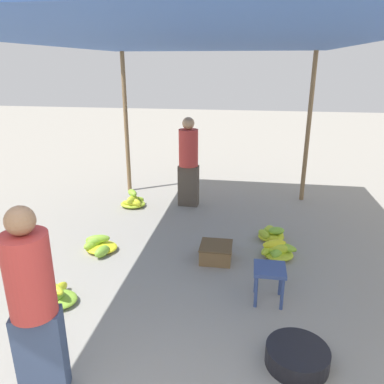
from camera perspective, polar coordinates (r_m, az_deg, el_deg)
canopy_post_back_left at (r=7.49m, az=-10.00°, el=10.04°), size 0.08×0.08×2.69m
canopy_post_back_right at (r=7.16m, az=17.29°, el=9.07°), size 0.08×0.08×2.69m
canopy_tarp at (r=4.34m, az=-0.28°, el=22.04°), size 3.83×5.84×0.04m
vendor_foreground at (r=3.08m, az=-23.01°, el=-15.33°), size 0.42×0.42×1.58m
stool at (r=4.20m, az=11.71°, el=-12.16°), size 0.34×0.34×0.41m
basin_black at (r=3.64m, az=15.73°, el=-22.97°), size 0.54×0.54×0.17m
banana_pile_left_0 at (r=6.86m, az=-8.95°, el=-1.45°), size 0.45×0.44×0.32m
banana_pile_left_1 at (r=5.40m, az=-14.03°, el=-7.86°), size 0.48×0.50×0.22m
banana_pile_left_2 at (r=4.45m, az=-20.18°, el=-14.95°), size 0.42×0.58×0.25m
banana_pile_right_0 at (r=5.20m, az=12.75°, el=-8.66°), size 0.52×0.40×0.25m
banana_pile_right_1 at (r=5.67m, az=12.08°, el=-6.39°), size 0.42×0.41×0.22m
crate_near at (r=5.02m, az=3.67°, el=-9.17°), size 0.42×0.42×0.22m
shopper_walking_mid at (r=6.66m, az=-0.54°, el=4.75°), size 0.37×0.36×1.61m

